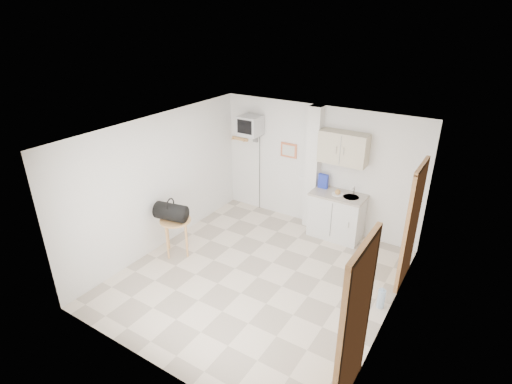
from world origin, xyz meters
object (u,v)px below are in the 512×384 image
Objects in this scene: duffel_bag at (171,212)px; water_bottle at (381,299)px; crt_television at (250,126)px; round_table at (176,225)px.

duffel_bag is 3.77m from water_bottle.
duffel_bag is at bearing -171.36° from water_bottle.
crt_television is at bearing 154.14° from water_bottle.
crt_television is 3.09× the size of round_table.
crt_television is 3.49× the size of duffel_bag.
duffel_bag is (-0.25, -2.21, -1.08)m from crt_television.
crt_television is 4.19m from water_bottle.
duffel_bag is at bearing -96.39° from crt_television.
duffel_bag is 1.78× the size of water_bottle.
water_bottle is at bearing -1.86° from duffel_bag.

